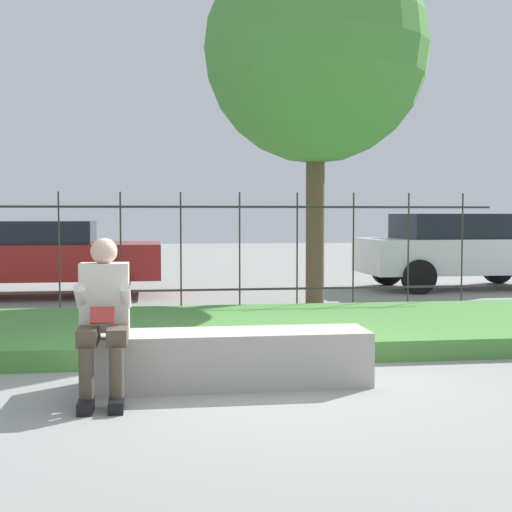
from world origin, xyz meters
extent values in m
plane|color=gray|center=(0.00, 0.00, 0.00)|extent=(60.00, 60.00, 0.00)
cube|color=#ADA89E|center=(-0.18, 0.00, 0.23)|extent=(2.40, 0.56, 0.46)
cube|color=gray|center=(-0.18, 0.00, 0.04)|extent=(2.30, 0.52, 0.08)
cube|color=black|center=(-1.29, -0.68, 0.04)|extent=(0.11, 0.26, 0.09)
cylinder|color=#4C4233|center=(-1.29, -0.62, 0.28)|extent=(0.11, 0.11, 0.37)
cube|color=#4C4233|center=(-1.29, -0.41, 0.52)|extent=(0.15, 0.42, 0.13)
cube|color=black|center=(-1.07, -0.68, 0.04)|extent=(0.11, 0.26, 0.09)
cylinder|color=#4C4233|center=(-1.07, -0.62, 0.28)|extent=(0.11, 0.11, 0.37)
cube|color=#4C4233|center=(-1.07, -0.41, 0.52)|extent=(0.15, 0.42, 0.13)
cube|color=beige|center=(-1.18, -0.20, 0.79)|extent=(0.38, 0.24, 0.54)
sphere|color=#DBB293|center=(-1.18, -0.22, 1.15)|extent=(0.21, 0.21, 0.21)
cylinder|color=beige|center=(-1.35, -0.36, 0.81)|extent=(0.08, 0.29, 0.24)
cylinder|color=beige|center=(-1.01, -0.36, 0.81)|extent=(0.08, 0.29, 0.24)
cube|color=#B2332D|center=(-1.18, -0.46, 0.68)|extent=(0.18, 0.09, 0.13)
cube|color=#4C893D|center=(0.00, 2.23, 0.10)|extent=(10.52, 3.05, 0.21)
cylinder|color=#332D28|center=(0.00, 4.35, 0.35)|extent=(8.52, 0.03, 0.03)
cylinder|color=#332D28|center=(0.00, 4.35, 1.56)|extent=(8.52, 0.03, 0.03)
cylinder|color=#332D28|center=(-2.13, 4.35, 0.88)|extent=(0.02, 0.02, 1.77)
cylinder|color=#332D28|center=(-1.28, 4.35, 0.88)|extent=(0.02, 0.02, 1.77)
cylinder|color=#332D28|center=(-0.43, 4.35, 0.88)|extent=(0.02, 0.02, 1.77)
cylinder|color=#332D28|center=(0.43, 4.35, 0.88)|extent=(0.02, 0.02, 1.77)
cylinder|color=#332D28|center=(1.28, 4.35, 0.88)|extent=(0.02, 0.02, 1.77)
cylinder|color=#332D28|center=(2.13, 4.35, 0.88)|extent=(0.02, 0.02, 1.77)
cylinder|color=#332D28|center=(2.98, 4.35, 0.88)|extent=(0.02, 0.02, 1.77)
cylinder|color=#332D28|center=(3.83, 4.35, 0.88)|extent=(0.02, 0.02, 1.77)
cube|color=silver|center=(5.16, 7.34, 0.65)|extent=(3.99, 1.81, 0.67)
cube|color=black|center=(5.00, 7.34, 1.22)|extent=(2.21, 1.56, 0.48)
cylinder|color=black|center=(6.36, 8.21, 0.31)|extent=(0.63, 0.22, 0.63)
cylinder|color=black|center=(3.96, 6.47, 0.31)|extent=(0.63, 0.22, 0.63)
cylinder|color=black|center=(3.92, 8.15, 0.31)|extent=(0.63, 0.22, 0.63)
cube|color=maroon|center=(-2.91, 6.94, 0.64)|extent=(4.42, 1.78, 0.61)
cube|color=black|center=(-3.09, 6.94, 1.14)|extent=(2.44, 1.55, 0.39)
cylinder|color=black|center=(-1.54, 6.11, 0.33)|extent=(0.66, 0.21, 0.66)
cylinder|color=black|center=(-1.56, 7.81, 0.33)|extent=(0.66, 0.21, 0.66)
cylinder|color=brown|center=(1.65, 4.83, 1.50)|extent=(0.29, 0.29, 3.00)
sphere|color=#4C8E3D|center=(1.65, 4.83, 3.94)|extent=(3.41, 3.41, 3.41)
camera|label=1|loc=(-0.77, -5.93, 1.44)|focal=50.00mm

